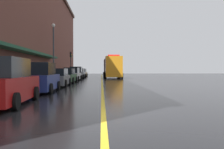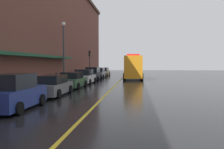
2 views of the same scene
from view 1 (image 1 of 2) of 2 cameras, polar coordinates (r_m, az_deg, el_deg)
The scene contains 16 objects.
ground_plane at distance 32.05m, azimuth -2.39°, elevation -1.40°, with size 112.00×112.00×0.00m, color black.
sidewalk_left at distance 32.63m, azimuth -13.35°, elevation -1.25°, with size 2.40×70.00×0.15m, color #ADA8A0.
lane_center_stripe at distance 32.05m, azimuth -2.39°, elevation -1.39°, with size 0.16×70.00×0.01m, color gold.
parked_car_0 at distance 10.67m, azimuth -24.28°, elevation -1.89°, with size 2.13×4.82×1.91m.
parked_car_1 at distance 15.83m, azimuth -16.78°, elevation -0.94°, with size 2.09×4.29×1.87m.
parked_car_2 at distance 21.03m, azimuth -12.91°, elevation -0.79°, with size 2.06×4.79×1.53m.
parked_car_3 at distance 26.39m, azimuth -10.84°, elevation -0.37°, with size 2.15×4.25×1.56m.
parked_car_4 at distance 31.40m, azimuth -9.45°, elevation -0.01°, with size 2.20×4.42×1.70m.
parked_car_5 at distance 36.83m, azimuth -8.43°, elevation 0.28°, with size 2.07×4.57×1.87m.
parked_car_6 at distance 42.70m, azimuth -7.77°, elevation 0.28°, with size 2.06×4.69×1.66m.
parked_car_7 at distance 48.23m, azimuth -7.15°, elevation 0.37°, with size 2.08×4.84×1.63m.
utility_truck at distance 40.02m, azimuth 0.08°, elevation 1.65°, with size 3.05×8.70×3.71m.
parking_meter_1 at distance 45.44m, azimuth -9.19°, elevation 0.68°, with size 0.14×0.18×1.33m.
parking_meter_2 at distance 26.18m, azimuth -14.16°, elevation 0.31°, with size 0.14×0.18×1.33m.
street_lamp_left at distance 30.54m, azimuth -13.70°, elevation 6.71°, with size 0.44×0.44×6.94m.
traffic_light_near at distance 41.56m, azimuth -9.75°, elevation 3.53°, with size 0.38×0.36×4.30m.
Camera 1 is at (-0.06, -7.02, 1.44)m, focal length 38.57 mm.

